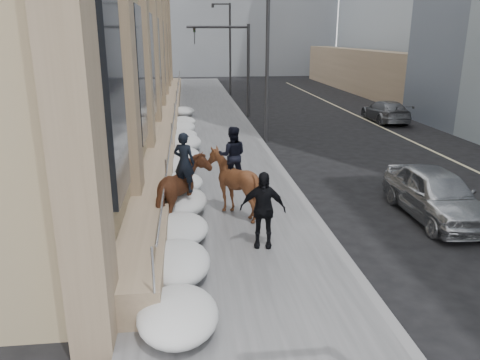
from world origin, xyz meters
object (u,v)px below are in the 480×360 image
(mounted_horse_right, at_px, (233,179))
(pedestrian, at_px, (263,209))
(car_grey, at_px, (385,111))
(car_silver, at_px, (436,194))
(mounted_horse_left, at_px, (182,188))

(mounted_horse_right, bearing_deg, pedestrian, 108.52)
(car_grey, bearing_deg, pedestrian, 59.86)
(pedestrian, height_order, car_silver, pedestrian)
(car_silver, bearing_deg, car_grey, 72.43)
(mounted_horse_right, distance_m, pedestrian, 2.44)
(mounted_horse_left, distance_m, mounted_horse_right, 1.58)
(mounted_horse_left, xyz_separation_m, car_grey, (12.76, 15.77, -0.46))
(car_grey, bearing_deg, mounted_horse_right, 54.75)
(mounted_horse_right, xyz_separation_m, pedestrian, (0.53, -2.38, -0.10))
(mounted_horse_left, relative_size, car_silver, 0.58)
(car_silver, bearing_deg, mounted_horse_right, 173.46)
(car_silver, relative_size, car_grey, 0.96)
(mounted_horse_left, xyz_separation_m, car_silver, (7.54, -0.23, -0.37))
(pedestrian, xyz_separation_m, car_silver, (5.52, 1.63, -0.35))
(car_silver, height_order, car_grey, car_silver)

